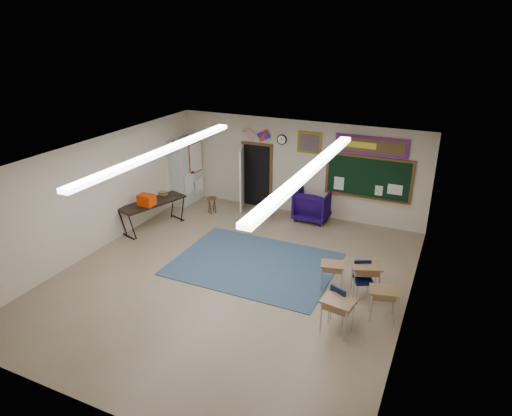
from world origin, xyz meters
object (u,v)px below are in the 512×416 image
at_px(folding_table, 153,214).
at_px(wooden_stool, 212,205).
at_px(student_desk_front_right, 365,278).
at_px(wingback_armchair, 313,205).
at_px(student_desk_front_left, 332,274).

height_order(folding_table, wooden_stool, folding_table).
bearing_deg(student_desk_front_right, wingback_armchair, 103.25).
bearing_deg(wooden_stool, student_desk_front_left, -30.04).
distance_m(wingback_armchair, folding_table, 4.86).
distance_m(student_desk_front_left, folding_table, 5.86).
distance_m(student_desk_front_left, wooden_stool, 5.49).
distance_m(wingback_armchair, student_desk_front_left, 3.97).
xyz_separation_m(folding_table, wooden_stool, (1.02, 1.72, -0.19)).
relative_size(student_desk_front_right, wooden_stool, 1.48).
distance_m(student_desk_front_right, folding_table, 6.59).
bearing_deg(wooden_stool, folding_table, -120.56).
height_order(student_desk_front_right, wooden_stool, student_desk_front_right).
relative_size(student_desk_front_left, wooden_stool, 1.23).
bearing_deg(wingback_armchair, wooden_stool, 16.83).
height_order(student_desk_front_left, student_desk_front_right, student_desk_front_right).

